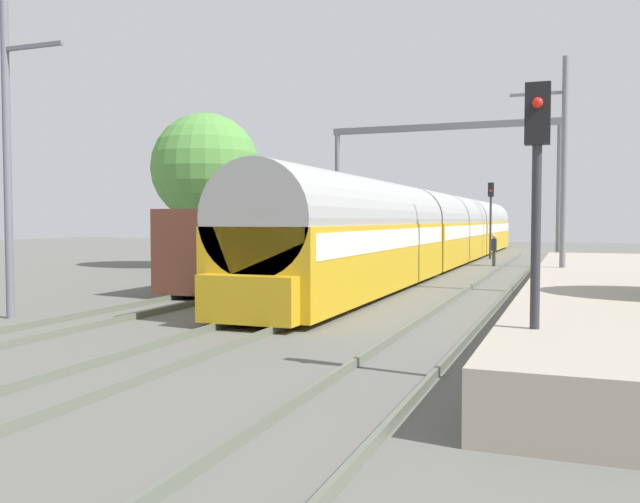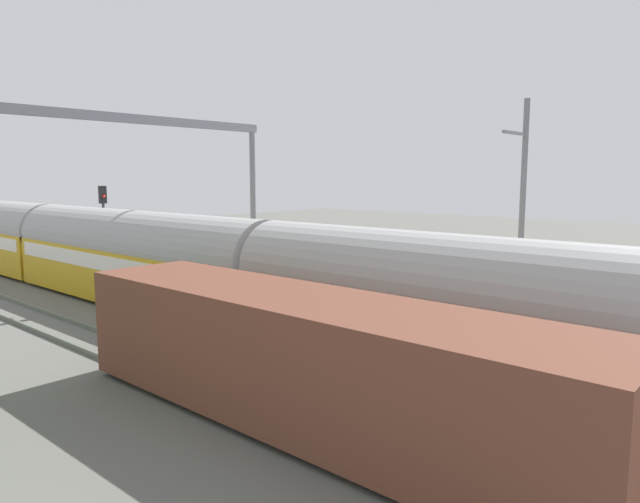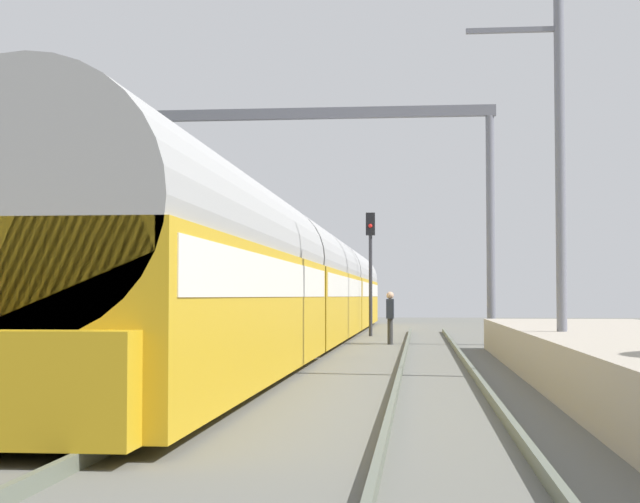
# 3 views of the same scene
# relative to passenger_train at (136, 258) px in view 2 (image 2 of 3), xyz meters

# --- Properties ---
(ground) EXTENTS (120.00, 120.00, 0.00)m
(ground) POSITION_rel_passenger_train_xyz_m (0.00, -18.81, -1.97)
(ground) COLOR #5F5F58
(track_west) EXTENTS (1.52, 60.00, 0.16)m
(track_west) POSITION_rel_passenger_train_xyz_m (0.00, -18.81, -1.89)
(track_west) COLOR #5D6356
(track_west) RESTS_ON ground
(platform) EXTENTS (4.40, 28.00, 0.90)m
(platform) POSITION_rel_passenger_train_xyz_m (7.98, -16.81, -1.52)
(platform) COLOR #A39989
(platform) RESTS_ON ground
(passenger_train) EXTENTS (2.93, 49.20, 3.82)m
(passenger_train) POSITION_rel_passenger_train_xyz_m (0.00, 0.00, 0.00)
(passenger_train) COLOR gold
(passenger_train) RESTS_ON ground
(freight_car) EXTENTS (2.80, 13.00, 2.70)m
(freight_car) POSITION_rel_passenger_train_xyz_m (-4.17, -13.73, -0.50)
(freight_car) COLOR brown
(freight_car) RESTS_ON ground
(person_crossing) EXTENTS (0.25, 0.41, 1.73)m
(person_crossing) POSITION_rel_passenger_train_xyz_m (2.88, -0.64, -0.94)
(person_crossing) COLOR #333333
(person_crossing) RESTS_ON ground
(railway_signal_far) EXTENTS (0.36, 0.30, 4.90)m
(railway_signal_far) POSITION_rel_passenger_train_xyz_m (1.92, 6.13, 1.17)
(railway_signal_far) COLOR #2D2D33
(railway_signal_far) RESTS_ON ground
(catenary_gantry) EXTENTS (12.73, 0.28, 7.86)m
(catenary_gantry) POSITION_rel_passenger_train_xyz_m (0.00, -0.60, 3.68)
(catenary_gantry) COLOR slate
(catenary_gantry) RESTS_ON ground
(catenary_pole_east_mid) EXTENTS (1.90, 0.20, 8.00)m
(catenary_pole_east_mid) POSITION_rel_passenger_train_xyz_m (6.52, -13.93, 2.18)
(catenary_pole_east_mid) COLOR slate
(catenary_pole_east_mid) RESTS_ON ground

